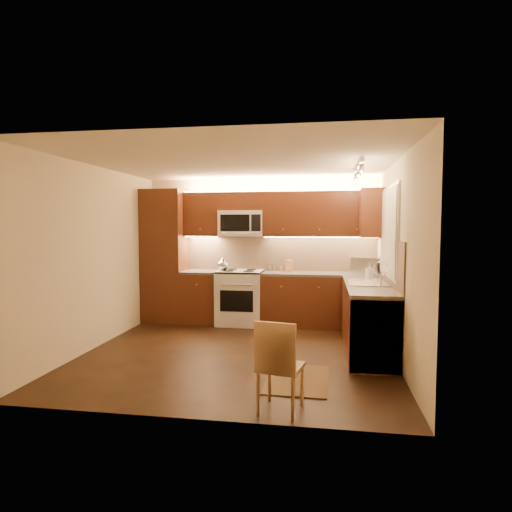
% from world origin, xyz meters
% --- Properties ---
extents(floor, '(4.00, 4.00, 0.01)m').
position_xyz_m(floor, '(0.00, 0.00, 0.00)').
color(floor, black).
rests_on(floor, ground).
extents(ceiling, '(4.00, 4.00, 0.01)m').
position_xyz_m(ceiling, '(0.00, 0.00, 2.50)').
color(ceiling, beige).
rests_on(ceiling, ground).
extents(wall_back, '(4.00, 0.01, 2.50)m').
position_xyz_m(wall_back, '(0.00, 2.00, 1.25)').
color(wall_back, beige).
rests_on(wall_back, ground).
extents(wall_front, '(4.00, 0.01, 2.50)m').
position_xyz_m(wall_front, '(0.00, -2.00, 1.25)').
color(wall_front, beige).
rests_on(wall_front, ground).
extents(wall_left, '(0.01, 4.00, 2.50)m').
position_xyz_m(wall_left, '(-2.00, 0.00, 1.25)').
color(wall_left, beige).
rests_on(wall_left, ground).
extents(wall_right, '(0.01, 4.00, 2.50)m').
position_xyz_m(wall_right, '(2.00, 0.00, 1.25)').
color(wall_right, beige).
rests_on(wall_right, ground).
extents(pantry, '(0.70, 0.60, 2.30)m').
position_xyz_m(pantry, '(-1.65, 1.70, 1.15)').
color(pantry, '#3F180D').
rests_on(pantry, floor).
extents(base_cab_back_left, '(0.62, 0.60, 0.86)m').
position_xyz_m(base_cab_back_left, '(-0.99, 1.70, 0.43)').
color(base_cab_back_left, '#3F180D').
rests_on(base_cab_back_left, floor).
extents(counter_back_left, '(0.62, 0.60, 0.04)m').
position_xyz_m(counter_back_left, '(-0.99, 1.70, 0.88)').
color(counter_back_left, '#3E3B38').
rests_on(counter_back_left, base_cab_back_left).
extents(base_cab_back_right, '(1.92, 0.60, 0.86)m').
position_xyz_m(base_cab_back_right, '(1.04, 1.70, 0.43)').
color(base_cab_back_right, '#3F180D').
rests_on(base_cab_back_right, floor).
extents(counter_back_right, '(1.92, 0.60, 0.04)m').
position_xyz_m(counter_back_right, '(1.04, 1.70, 0.88)').
color(counter_back_right, '#3E3B38').
rests_on(counter_back_right, base_cab_back_right).
extents(base_cab_right, '(0.60, 2.00, 0.86)m').
position_xyz_m(base_cab_right, '(1.70, 0.40, 0.43)').
color(base_cab_right, '#3F180D').
rests_on(base_cab_right, floor).
extents(counter_right, '(0.60, 2.00, 0.04)m').
position_xyz_m(counter_right, '(1.70, 0.40, 0.88)').
color(counter_right, '#3E3B38').
rests_on(counter_right, base_cab_right).
extents(dishwasher, '(0.58, 0.60, 0.84)m').
position_xyz_m(dishwasher, '(1.70, -0.30, 0.43)').
color(dishwasher, silver).
rests_on(dishwasher, floor).
extents(backsplash_back, '(3.30, 0.02, 0.60)m').
position_xyz_m(backsplash_back, '(0.35, 1.99, 1.20)').
color(backsplash_back, tan).
rests_on(backsplash_back, wall_back).
extents(backsplash_right, '(0.02, 2.00, 0.60)m').
position_xyz_m(backsplash_right, '(1.99, 0.40, 1.20)').
color(backsplash_right, tan).
rests_on(backsplash_right, wall_right).
extents(upper_cab_back_left, '(0.62, 0.35, 0.75)m').
position_xyz_m(upper_cab_back_left, '(-0.99, 1.82, 1.88)').
color(upper_cab_back_left, '#3F180D').
rests_on(upper_cab_back_left, wall_back).
extents(upper_cab_back_right, '(1.92, 0.35, 0.75)m').
position_xyz_m(upper_cab_back_right, '(1.04, 1.82, 1.88)').
color(upper_cab_back_right, '#3F180D').
rests_on(upper_cab_back_right, wall_back).
extents(upper_cab_bridge, '(0.76, 0.35, 0.31)m').
position_xyz_m(upper_cab_bridge, '(-0.30, 1.82, 2.09)').
color(upper_cab_bridge, '#3F180D').
rests_on(upper_cab_bridge, wall_back).
extents(upper_cab_right_corner, '(0.35, 0.50, 0.75)m').
position_xyz_m(upper_cab_right_corner, '(1.82, 1.40, 1.88)').
color(upper_cab_right_corner, '#3F180D').
rests_on(upper_cab_right_corner, wall_right).
extents(stove, '(0.76, 0.65, 0.92)m').
position_xyz_m(stove, '(-0.30, 1.68, 0.46)').
color(stove, silver).
rests_on(stove, floor).
extents(microwave, '(0.76, 0.38, 0.44)m').
position_xyz_m(microwave, '(-0.30, 1.81, 1.72)').
color(microwave, silver).
rests_on(microwave, wall_back).
extents(window_frame, '(0.03, 1.44, 1.24)m').
position_xyz_m(window_frame, '(1.99, 0.55, 1.60)').
color(window_frame, silver).
rests_on(window_frame, wall_right).
extents(window_blinds, '(0.02, 1.36, 1.16)m').
position_xyz_m(window_blinds, '(1.97, 0.55, 1.60)').
color(window_blinds, silver).
rests_on(window_blinds, wall_right).
extents(sink, '(0.52, 0.86, 0.15)m').
position_xyz_m(sink, '(1.70, 0.55, 0.98)').
color(sink, silver).
rests_on(sink, counter_right).
extents(faucet, '(0.20, 0.04, 0.30)m').
position_xyz_m(faucet, '(1.88, 0.55, 1.05)').
color(faucet, silver).
rests_on(faucet, counter_right).
extents(track_light_bar, '(0.04, 1.20, 0.03)m').
position_xyz_m(track_light_bar, '(1.55, 0.40, 2.46)').
color(track_light_bar, silver).
rests_on(track_light_bar, ceiling).
extents(kettle, '(0.26, 0.26, 0.24)m').
position_xyz_m(kettle, '(-0.58, 1.61, 1.04)').
color(kettle, silver).
rests_on(kettle, stove).
extents(toaster_oven, '(0.53, 0.46, 0.26)m').
position_xyz_m(toaster_oven, '(1.81, 1.83, 1.03)').
color(toaster_oven, silver).
rests_on(toaster_oven, counter_back_right).
extents(knife_block, '(0.14, 0.17, 0.20)m').
position_xyz_m(knife_block, '(0.53, 1.78, 1.00)').
color(knife_block, '#A17649').
rests_on(knife_block, counter_back_right).
extents(spice_jar_a, '(0.04, 0.04, 0.10)m').
position_xyz_m(spice_jar_a, '(0.19, 1.85, 0.95)').
color(spice_jar_a, silver).
rests_on(spice_jar_a, counter_back_right).
extents(spice_jar_b, '(0.05, 0.05, 0.09)m').
position_xyz_m(spice_jar_b, '(0.48, 1.94, 0.94)').
color(spice_jar_b, brown).
rests_on(spice_jar_b, counter_back_right).
extents(spice_jar_c, '(0.06, 0.06, 0.10)m').
position_xyz_m(spice_jar_c, '(0.26, 1.94, 0.95)').
color(spice_jar_c, silver).
rests_on(spice_jar_c, counter_back_right).
extents(spice_jar_d, '(0.05, 0.05, 0.10)m').
position_xyz_m(spice_jar_d, '(0.37, 1.89, 0.95)').
color(spice_jar_d, '#AE7234').
rests_on(spice_jar_d, counter_back_right).
extents(soap_bottle, '(0.13, 0.13, 0.21)m').
position_xyz_m(soap_bottle, '(1.79, 1.15, 1.01)').
color(soap_bottle, silver).
rests_on(soap_bottle, counter_right).
extents(rug, '(0.68, 1.00, 0.01)m').
position_xyz_m(rug, '(0.84, -0.90, 0.01)').
color(rug, black).
rests_on(rug, floor).
extents(dining_chair, '(0.44, 0.44, 0.85)m').
position_xyz_m(dining_chair, '(0.73, -1.70, 0.42)').
color(dining_chair, '#A17649').
rests_on(dining_chair, floor).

